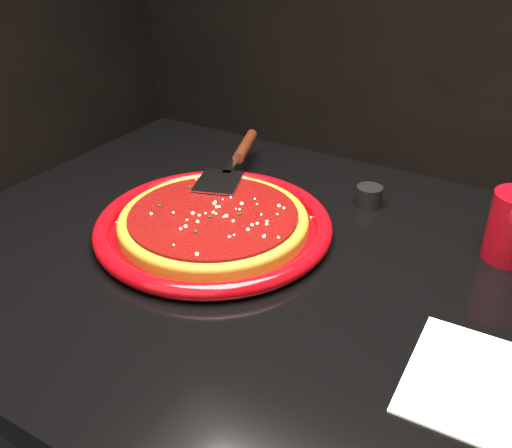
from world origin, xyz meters
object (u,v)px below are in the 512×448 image
(pizza_server, at_px, (234,161))
(ramekin, at_px, (369,196))
(table, at_px, (305,448))
(plate, at_px, (214,226))

(pizza_server, relative_size, ramekin, 6.91)
(table, height_order, plate, plate)
(plate, bearing_deg, pizza_server, 112.24)
(pizza_server, bearing_deg, ramekin, -8.09)
(pizza_server, bearing_deg, plate, -86.99)
(plate, xyz_separation_m, ramekin, (0.18, 0.22, 0.00))
(plate, bearing_deg, ramekin, 51.05)
(plate, xyz_separation_m, pizza_server, (-0.07, 0.17, 0.03))
(ramekin, bearing_deg, pizza_server, -168.86)
(plate, height_order, pizza_server, pizza_server)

